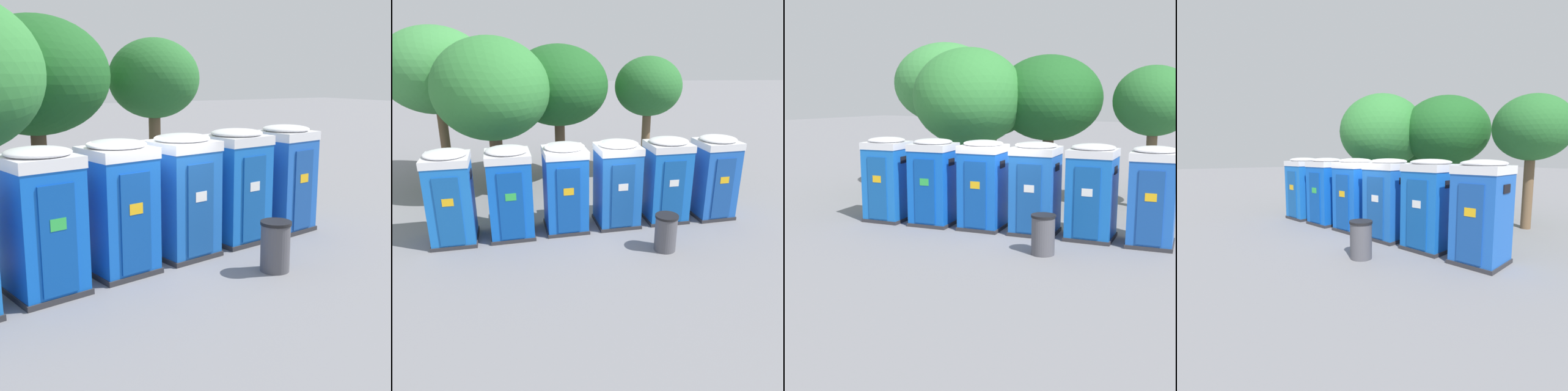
{
  "view_description": "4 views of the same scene",
  "coord_description": "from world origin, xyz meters",
  "views": [
    {
      "loc": [
        -4.35,
        -9.6,
        3.69
      ],
      "look_at": [
        1.12,
        0.02,
        1.23
      ],
      "focal_mm": 50.0,
      "sensor_mm": 36.0,
      "label": 1
    },
    {
      "loc": [
        -0.51,
        -10.51,
        4.88
      ],
      "look_at": [
        -0.08,
        -0.21,
        0.97
      ],
      "focal_mm": 35.0,
      "sensor_mm": 36.0,
      "label": 2
    },
    {
      "loc": [
        7.45,
        -13.19,
        3.82
      ],
      "look_at": [
        -0.8,
        -0.35,
        0.96
      ],
      "focal_mm": 50.0,
      "sensor_mm": 36.0,
      "label": 3
    },
    {
      "loc": [
        8.31,
        -5.77,
        2.64
      ],
      "look_at": [
        0.13,
        -0.17,
        1.32
      ],
      "focal_mm": 28.0,
      "sensor_mm": 36.0,
      "label": 4
    }
  ],
  "objects": [
    {
      "name": "trash_can",
      "position": [
        1.88,
        -1.73,
        0.49
      ],
      "size": [
        0.6,
        0.6,
        0.98
      ],
      "color": "#4C4C54",
      "rests_on": "ground"
    },
    {
      "name": "portapotty_1",
      "position": [
        -2.23,
        -0.66,
        1.28
      ],
      "size": [
        1.41,
        1.4,
        2.54
      ],
      "color": "#2D2D33",
      "rests_on": "ground"
    },
    {
      "name": "portapotty_0",
      "position": [
        -3.74,
        -0.98,
        1.28
      ],
      "size": [
        1.38,
        1.38,
        2.54
      ],
      "color": "#2D2D33",
      "rests_on": "ground"
    },
    {
      "name": "street_tree_2",
      "position": [
        -3.16,
        2.62,
        3.68
      ],
      "size": [
        3.88,
        3.88,
        5.37
      ],
      "color": "brown",
      "rests_on": "ground"
    },
    {
      "name": "street_tree_4",
      "position": [
        -5.47,
        4.4,
        4.19
      ],
      "size": [
        3.99,
        3.99,
        5.77
      ],
      "color": "brown",
      "rests_on": "ground"
    },
    {
      "name": "street_tree_3",
      "position": [
        -3.44,
        4.71,
        3.6
      ],
      "size": [
        2.96,
        2.96,
        5.01
      ],
      "color": "brown",
      "rests_on": "ground"
    },
    {
      "name": "street_tree_0",
      "position": [
        2.53,
        4.92,
        3.54
      ],
      "size": [
        2.64,
        2.64,
        4.73
      ],
      "color": "brown",
      "rests_on": "ground"
    },
    {
      "name": "portapotty_2",
      "position": [
        -0.72,
        -0.32,
        1.28
      ],
      "size": [
        1.39,
        1.39,
        2.54
      ],
      "color": "#2D2D33",
      "rests_on": "ground"
    },
    {
      "name": "street_tree_1",
      "position": [
        -0.99,
        4.41,
        3.65
      ],
      "size": [
        3.74,
        3.74,
        5.16
      ],
      "color": "brown",
      "rests_on": "ground"
    },
    {
      "name": "portapotty_5",
      "position": [
        3.83,
        0.48,
        1.28
      ],
      "size": [
        1.37,
        1.4,
        2.54
      ],
      "color": "#2D2D33",
      "rests_on": "ground"
    },
    {
      "name": "portapotty_3",
      "position": [
        0.79,
        -0.02,
        1.28
      ],
      "size": [
        1.43,
        1.4,
        2.54
      ],
      "color": "#2D2D33",
      "rests_on": "ground"
    },
    {
      "name": "ground_plane",
      "position": [
        0.0,
        0.0,
        0.0
      ],
      "size": [
        120.0,
        120.0,
        0.0
      ],
      "primitive_type": "plane",
      "color": "slate"
    },
    {
      "name": "portapotty_4",
      "position": [
        2.3,
        0.27,
        1.28
      ],
      "size": [
        1.41,
        1.38,
        2.54
      ],
      "color": "#2D2D33",
      "rests_on": "ground"
    }
  ]
}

